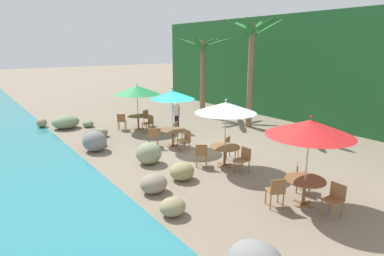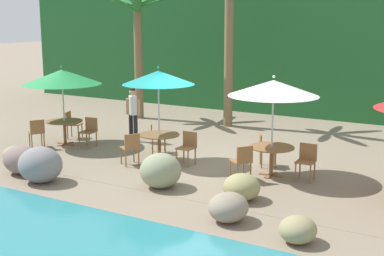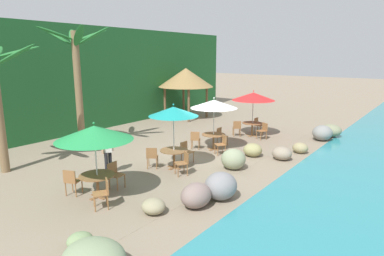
{
  "view_description": "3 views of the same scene",
  "coord_description": "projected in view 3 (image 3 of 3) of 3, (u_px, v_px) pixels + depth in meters",
  "views": [
    {
      "loc": [
        10.09,
        -7.59,
        4.28
      ],
      "look_at": [
        -0.56,
        0.13,
        0.93
      ],
      "focal_mm": 30.36,
      "sensor_mm": 36.0,
      "label": 1
    },
    {
      "loc": [
        6.4,
        -11.85,
        3.8
      ],
      "look_at": [
        -0.57,
        0.03,
        0.94
      ],
      "focal_mm": 49.71,
      "sensor_mm": 36.0,
      "label": 2
    },
    {
      "loc": [
        -11.01,
        -8.38,
        4.36
      ],
      "look_at": [
        0.18,
        0.05,
        1.3
      ],
      "focal_mm": 31.24,
      "sensor_mm": 36.0,
      "label": 3
    }
  ],
  "objects": [
    {
      "name": "ground_plane",
      "position": [
        190.0,
        158.0,
        14.45
      ],
      "size": [
        120.0,
        120.0,
        0.0
      ],
      "primitive_type": "plane",
      "color": "gray"
    },
    {
      "name": "terrace_deck",
      "position": [
        190.0,
        158.0,
        14.45
      ],
      "size": [
        18.0,
        5.2,
        0.01
      ],
      "color": "gray",
      "rests_on": "ground"
    },
    {
      "name": "foliage_backdrop",
      "position": [
        65.0,
        79.0,
        19.09
      ],
      "size": [
        28.0,
        2.4,
        6.0
      ],
      "color": "#1E5628",
      "rests_on": "ground"
    },
    {
      "name": "rock_seawall",
      "position": [
        253.0,
        166.0,
        12.31
      ],
      "size": [
        17.05,
        2.81,
        0.85
      ],
      "color": "gray",
      "rests_on": "ground"
    },
    {
      "name": "umbrella_green",
      "position": [
        94.0,
        133.0,
        10.03
      ],
      "size": [
        2.34,
        2.34,
        2.41
      ],
      "color": "silver",
      "rests_on": "ground"
    },
    {
      "name": "dining_table_green",
      "position": [
        97.0,
        179.0,
        10.34
      ],
      "size": [
        1.1,
        1.1,
        0.74
      ],
      "color": "brown",
      "rests_on": "ground"
    },
    {
      "name": "chair_green_seaward",
      "position": [
        115.0,
        173.0,
        11.12
      ],
      "size": [
        0.46,
        0.47,
        0.87
      ],
      "color": "olive",
      "rests_on": "ground"
    },
    {
      "name": "chair_green_inland",
      "position": [
        72.0,
        180.0,
        10.49
      ],
      "size": [
        0.56,
        0.55,
        0.87
      ],
      "color": "olive",
      "rests_on": "ground"
    },
    {
      "name": "chair_green_left",
      "position": [
        104.0,
        192.0,
        9.62
      ],
      "size": [
        0.59,
        0.58,
        0.87
      ],
      "color": "olive",
      "rests_on": "ground"
    },
    {
      "name": "umbrella_teal",
      "position": [
        173.0,
        111.0,
        12.69
      ],
      "size": [
        1.92,
        1.92,
        2.56
      ],
      "color": "silver",
      "rests_on": "ground"
    },
    {
      "name": "dining_table_teal",
      "position": [
        174.0,
        153.0,
        13.05
      ],
      "size": [
        1.1,
        1.1,
        0.74
      ],
      "color": "brown",
      "rests_on": "ground"
    },
    {
      "name": "chair_teal_seaward",
      "position": [
        186.0,
        150.0,
        13.77
      ],
      "size": [
        0.43,
        0.44,
        0.87
      ],
      "color": "olive",
      "rests_on": "ground"
    },
    {
      "name": "chair_teal_inland",
      "position": [
        152.0,
        156.0,
        13.0
      ],
      "size": [
        0.59,
        0.59,
        0.87
      ],
      "color": "olive",
      "rests_on": "ground"
    },
    {
      "name": "chair_teal_left",
      "position": [
        183.0,
        162.0,
        12.32
      ],
      "size": [
        0.59,
        0.58,
        0.87
      ],
      "color": "olive",
      "rests_on": "ground"
    },
    {
      "name": "umbrella_white",
      "position": [
        214.0,
        104.0,
        15.3
      ],
      "size": [
        2.17,
        2.17,
        2.48
      ],
      "color": "silver",
      "rests_on": "ground"
    },
    {
      "name": "dining_table_white",
      "position": [
        214.0,
        137.0,
        15.63
      ],
      "size": [
        1.1,
        1.1,
        0.74
      ],
      "color": "brown",
      "rests_on": "ground"
    },
    {
      "name": "chair_white_seaward",
      "position": [
        221.0,
        135.0,
        16.38
      ],
      "size": [
        0.43,
        0.44,
        0.87
      ],
      "color": "olive",
      "rests_on": "ground"
    },
    {
      "name": "chair_white_inland",
      "position": [
        195.0,
        139.0,
        15.7
      ],
      "size": [
        0.57,
        0.57,
        0.87
      ],
      "color": "olive",
      "rests_on": "ground"
    },
    {
      "name": "chair_white_left",
      "position": [
        222.0,
        143.0,
        14.88
      ],
      "size": [
        0.59,
        0.59,
        0.87
      ],
      "color": "olive",
      "rests_on": "ground"
    },
    {
      "name": "umbrella_red",
      "position": [
        253.0,
        96.0,
        17.92
      ],
      "size": [
        2.31,
        2.31,
        2.52
      ],
      "color": "silver",
      "rests_on": "ground"
    },
    {
      "name": "dining_table_red",
      "position": [
        252.0,
        125.0,
        18.25
      ],
      "size": [
        1.1,
        1.1,
        0.74
      ],
      "color": "brown",
      "rests_on": "ground"
    },
    {
      "name": "chair_red_seaward",
      "position": [
        258.0,
        124.0,
        18.99
      ],
      "size": [
        0.43,
        0.43,
        0.87
      ],
      "color": "olive",
      "rests_on": "ground"
    },
    {
      "name": "chair_red_inland",
      "position": [
        237.0,
        127.0,
        18.19
      ],
      "size": [
        0.59,
        0.59,
        0.87
      ],
      "color": "olive",
      "rests_on": "ground"
    },
    {
      "name": "chair_red_left",
      "position": [
        263.0,
        130.0,
        17.56
      ],
      "size": [
        0.57,
        0.57,
        0.87
      ],
      "color": "olive",
      "rests_on": "ground"
    },
    {
      "name": "palm_tree_second",
      "position": [
        77.0,
        68.0,
        15.01
      ],
      "size": [
        3.27,
        3.02,
        5.61
      ],
      "color": "brown",
      "rests_on": "ground"
    },
    {
      "name": "palapa_hut",
      "position": [
        186.0,
        78.0,
        23.13
      ],
      "size": [
        3.82,
        3.82,
        3.49
      ],
      "color": "brown",
      "rests_on": "ground"
    },
    {
      "name": "waiter_in_white",
      "position": [
        108.0,
        149.0,
        12.3
      ],
      "size": [
        0.52,
        0.38,
        1.7
      ],
      "color": "#232328",
      "rests_on": "ground"
    }
  ]
}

